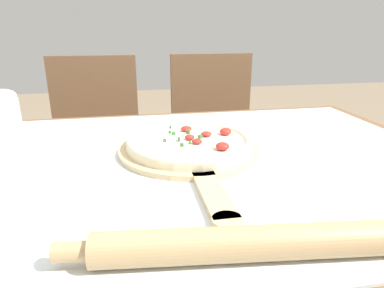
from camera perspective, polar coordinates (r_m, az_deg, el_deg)
name	(u,v)px	position (r m, az deg, el deg)	size (l,w,h in m)	color
dining_table	(192,204)	(0.82, -0.05, -9.97)	(1.28, 0.92, 0.73)	brown
towel_cloth	(192,162)	(0.77, -0.05, -2.94)	(1.20, 0.84, 0.00)	silver
pizza_peel	(191,153)	(0.80, -0.11, -1.44)	(0.34, 0.52, 0.01)	#D6B784
pizza	(190,142)	(0.81, -0.33, 0.35)	(0.30, 0.30, 0.04)	beige
rolling_pin	(246,244)	(0.46, 9.03, -16.09)	(0.48, 0.09, 0.05)	tan
chair_left	(96,145)	(1.57, -15.64, -0.14)	(0.41, 0.41, 0.90)	brown
chair_right	(214,138)	(1.61, 3.75, 1.02)	(0.40, 0.40, 0.90)	brown
flour_cup	(4,111)	(1.09, -28.86, 4.85)	(0.08, 0.08, 0.12)	#B2B7BC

